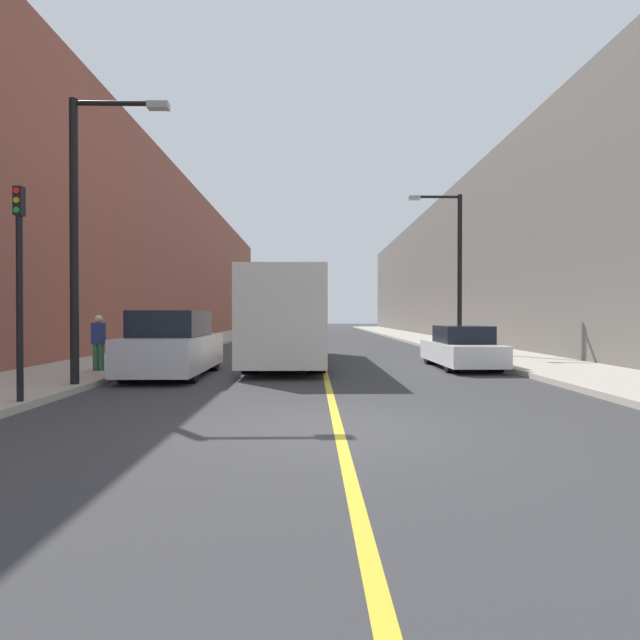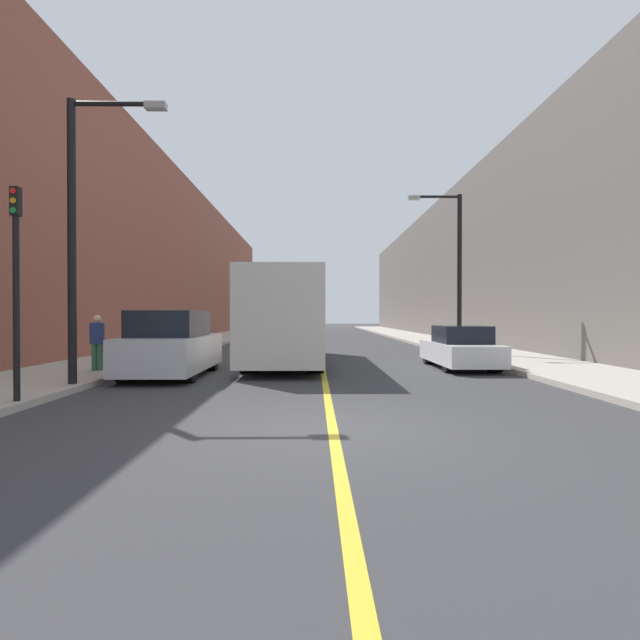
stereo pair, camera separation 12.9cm
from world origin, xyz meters
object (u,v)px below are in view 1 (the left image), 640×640
street_lamp_left (83,221)px  traffic_light (20,284)px  bus (289,317)px  car_right_near (461,349)px  street_lamp_right (455,263)px  pedestrian (98,342)px  parked_suv_left (173,346)px

street_lamp_left → traffic_light: street_lamp_left is taller
bus → car_right_near: 6.30m
traffic_light → street_lamp_right: bearing=45.8°
car_right_near → pedestrian: 11.54m
street_lamp_right → parked_suv_left: bearing=-145.5°
bus → street_lamp_right: (7.13, 3.04, 2.37)m
parked_suv_left → car_right_near: size_ratio=1.07×
bus → pedestrian: bearing=-145.4°
bus → street_lamp_left: street_lamp_left is taller
traffic_light → pedestrian: bearing=98.4°
car_right_near → street_lamp_right: 6.13m
parked_suv_left → street_lamp_left: bearing=-117.6°
street_lamp_left → pedestrian: street_lamp_left is taller
parked_suv_left → street_lamp_right: (10.31, 7.08, 3.21)m
parked_suv_left → street_lamp_right: 12.91m
street_lamp_left → traffic_light: (-0.11, -2.40, -1.65)m
traffic_light → bus: bearing=62.7°
bus → street_lamp_left: 8.43m
car_right_near → parked_suv_left: bearing=-166.7°
parked_suv_left → street_lamp_left: street_lamp_left is taller
bus → street_lamp_left: (-4.57, -6.70, 2.30)m
parked_suv_left → street_lamp_left: (-1.39, -2.66, 3.14)m
car_right_near → pedestrian: (-11.38, -1.88, 0.35)m
street_lamp_right → pedestrian: (-12.59, -6.81, -3.09)m
car_right_near → traffic_light: traffic_light is taller
traffic_light → parked_suv_left: bearing=73.5°
pedestrian → traffic_light: bearing=-81.6°
parked_suv_left → street_lamp_left: 4.34m
pedestrian → parked_suv_left: bearing=-6.7°
parked_suv_left → street_lamp_right: street_lamp_right is taller
parked_suv_left → pedestrian: parked_suv_left is taller
street_lamp_right → street_lamp_left: bearing=-140.2°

